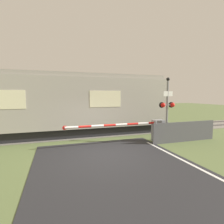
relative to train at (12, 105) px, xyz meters
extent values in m
plane|color=#5B6B3D|center=(4.39, -4.41, -1.97)|extent=(80.00, 80.00, 0.00)
cube|color=slate|center=(4.39, 0.00, -1.95)|extent=(36.00, 3.20, 0.03)
cube|color=#595451|center=(4.39, -0.72, -1.89)|extent=(36.00, 0.08, 0.10)
cube|color=#595451|center=(4.39, 0.72, -1.89)|extent=(36.00, 0.08, 0.10)
cube|color=black|center=(0.00, 0.00, -1.67)|extent=(17.48, 2.69, 0.60)
cube|color=#9E998E|center=(0.00, 0.00, 0.13)|extent=(19.00, 3.16, 3.00)
cube|color=gray|center=(0.00, 0.00, 1.75)|extent=(18.62, 2.91, 0.24)
cube|color=beige|center=(5.22, -1.59, 0.36)|extent=(1.90, 0.02, 0.96)
cube|color=beige|center=(0.00, -1.59, 0.36)|extent=(1.90, 0.02, 0.96)
cube|color=gray|center=(7.73, -3.32, -1.37)|extent=(0.60, 0.44, 1.19)
cylinder|color=gray|center=(7.73, -3.32, -0.92)|extent=(0.16, 0.16, 0.18)
cylinder|color=red|center=(7.42, -3.32, -0.92)|extent=(0.62, 0.11, 0.11)
cylinder|color=white|center=(6.80, -3.32, -0.92)|extent=(0.62, 0.11, 0.11)
cylinder|color=red|center=(6.18, -3.32, -0.92)|extent=(0.62, 0.11, 0.11)
cylinder|color=white|center=(5.56, -3.32, -0.92)|extent=(0.62, 0.11, 0.11)
cylinder|color=red|center=(4.93, -3.32, -0.92)|extent=(0.62, 0.11, 0.11)
cylinder|color=white|center=(4.31, -3.32, -0.92)|extent=(0.62, 0.11, 0.11)
cylinder|color=red|center=(3.69, -3.32, -0.92)|extent=(0.62, 0.11, 0.11)
cylinder|color=white|center=(3.07, -3.32, -0.92)|extent=(0.62, 0.11, 0.11)
cylinder|color=red|center=(2.76, -3.32, -0.92)|extent=(0.20, 0.02, 0.20)
cylinder|color=gray|center=(8.02, -3.68, -0.33)|extent=(0.11, 0.11, 3.28)
cube|color=gray|center=(8.02, -3.68, 0.06)|extent=(0.70, 0.07, 0.07)
sphere|color=red|center=(7.72, -3.73, 0.06)|extent=(0.24, 0.24, 0.24)
sphere|color=red|center=(8.31, -3.73, 0.06)|extent=(0.24, 0.24, 0.24)
cylinder|color=black|center=(7.72, -3.62, 0.06)|extent=(0.30, 0.06, 0.30)
cylinder|color=black|center=(8.31, -3.62, 0.06)|extent=(0.30, 0.06, 0.30)
cube|color=white|center=(8.02, -3.72, 0.65)|extent=(0.55, 0.02, 0.26)
sphere|color=black|center=(8.02, -3.68, 1.41)|extent=(0.18, 0.18, 0.18)
cube|color=#4C4C51|center=(9.09, -3.83, -1.42)|extent=(3.96, 0.06, 1.10)
camera|label=1|loc=(2.34, -11.51, 0.58)|focal=28.00mm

